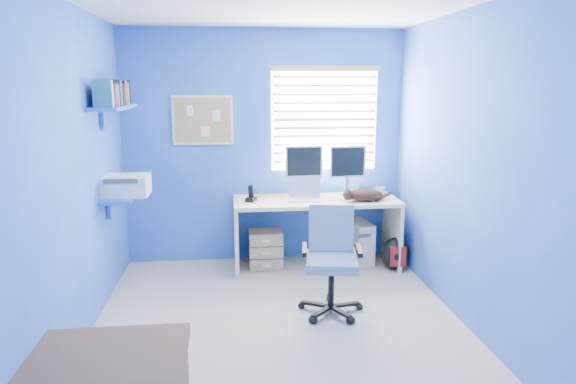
{
  "coord_description": "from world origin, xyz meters",
  "views": [
    {
      "loc": [
        -0.36,
        -3.92,
        1.91
      ],
      "look_at": [
        0.15,
        0.65,
        0.95
      ],
      "focal_mm": 32.0,
      "sensor_mm": 36.0,
      "label": 1
    }
  ],
  "objects": [
    {
      "name": "mug",
      "position": [
        1.06,
        1.4,
        0.79
      ],
      "size": [
        0.1,
        0.09,
        0.1
      ],
      "primitive_type": "imported",
      "color": "#276C6D",
      "rests_on": "desk"
    },
    {
      "name": "tower_pc",
      "position": [
        1.02,
        1.37,
        0.23
      ],
      "size": [
        0.25,
        0.46,
        0.45
      ],
      "primitive_type": "cube",
      "rotation": [
        0.0,
        0.0,
        0.15
      ],
      "color": "beige",
      "rests_on": "floor"
    },
    {
      "name": "wall_left",
      "position": [
        -1.5,
        0.0,
        1.25
      ],
      "size": [
        0.01,
        3.2,
        2.5
      ],
      "primitive_type": "cube",
      "color": "blue",
      "rests_on": "ground"
    },
    {
      "name": "laptop",
      "position": [
        0.38,
        1.22,
        0.85
      ],
      "size": [
        0.37,
        0.31,
        0.22
      ],
      "primitive_type": "cube",
      "rotation": [
        0.0,
        0.0,
        -0.16
      ],
      "color": "silver",
      "rests_on": "desk"
    },
    {
      "name": "yellow_book",
      "position": [
        0.88,
        1.17,
        0.12
      ],
      "size": [
        0.03,
        0.17,
        0.24
      ],
      "primitive_type": "cube",
      "color": "yellow",
      "rests_on": "floor"
    },
    {
      "name": "wall_shelves",
      "position": [
        -1.35,
        0.75,
        1.43
      ],
      "size": [
        0.42,
        0.9,
        1.05
      ],
      "color": "blue",
      "rests_on": "ground"
    },
    {
      "name": "phone",
      "position": [
        -0.17,
        1.23,
        0.82
      ],
      "size": [
        0.13,
        0.14,
        0.17
      ],
      "primitive_type": "cube",
      "rotation": [
        0.0,
        0.0,
        -0.43
      ],
      "color": "black",
      "rests_on": "desk"
    },
    {
      "name": "backpack",
      "position": [
        1.33,
        1.06,
        0.18
      ],
      "size": [
        0.32,
        0.25,
        0.35
      ],
      "primitive_type": "ellipsoid",
      "rotation": [
        0.0,
        0.0,
        -0.09
      ],
      "color": "black",
      "rests_on": "floor"
    },
    {
      "name": "window_blinds",
      "position": [
        0.65,
        1.57,
        1.55
      ],
      "size": [
        1.15,
        0.05,
        1.1
      ],
      "color": "white",
      "rests_on": "ground"
    },
    {
      "name": "monitor_right",
      "position": [
        0.88,
        1.42,
        1.01
      ],
      "size": [
        0.41,
        0.17,
        0.54
      ],
      "primitive_type": "cube",
      "rotation": [
        0.0,
        0.0,
        0.12
      ],
      "color": "silver",
      "rests_on": "desk"
    },
    {
      "name": "ceiling",
      "position": [
        0.0,
        0.0,
        2.5
      ],
      "size": [
        3.0,
        3.2,
        0.0
      ],
      "primitive_type": "cube",
      "color": "white",
      "rests_on": "wall_back"
    },
    {
      "name": "drawer_boxes",
      "position": [
        -0.02,
        1.28,
        0.2
      ],
      "size": [
        0.35,
        0.28,
        0.41
      ],
      "primitive_type": "cube",
      "color": "tan",
      "rests_on": "floor"
    },
    {
      "name": "office_chair",
      "position": [
        0.46,
        0.15,
        0.34
      ],
      "size": [
        0.59,
        0.59,
        0.9
      ],
      "color": "black",
      "rests_on": "floor"
    },
    {
      "name": "cd_spindle",
      "position": [
        1.26,
        1.47,
        0.78
      ],
      "size": [
        0.13,
        0.13,
        0.07
      ],
      "primitive_type": "cylinder",
      "color": "silver",
      "rests_on": "desk"
    },
    {
      "name": "corkboard",
      "position": [
        -0.65,
        1.58,
        1.55
      ],
      "size": [
        0.64,
        0.02,
        0.52
      ],
      "color": "beige",
      "rests_on": "ground"
    },
    {
      "name": "wall_back",
      "position": [
        0.0,
        1.6,
        1.25
      ],
      "size": [
        3.0,
        0.01,
        2.5
      ],
      "primitive_type": "cube",
      "color": "blue",
      "rests_on": "ground"
    },
    {
      "name": "wall_front",
      "position": [
        0.0,
        -1.6,
        1.25
      ],
      "size": [
        3.0,
        0.01,
        2.5
      ],
      "primitive_type": "cube",
      "color": "blue",
      "rests_on": "ground"
    },
    {
      "name": "cat",
      "position": [
        1.0,
        1.11,
        0.81
      ],
      "size": [
        0.39,
        0.25,
        0.13
      ],
      "primitive_type": "ellipsoid",
      "rotation": [
        0.0,
        0.0,
        0.17
      ],
      "color": "black",
      "rests_on": "desk"
    },
    {
      "name": "monitor_left",
      "position": [
        0.41,
        1.48,
        1.01
      ],
      "size": [
        0.4,
        0.13,
        0.54
      ],
      "primitive_type": "cube",
      "rotation": [
        0.0,
        0.0,
        -0.01
      ],
      "color": "silver",
      "rests_on": "desk"
    },
    {
      "name": "wall_right",
      "position": [
        1.5,
        0.0,
        1.25
      ],
      "size": [
        0.01,
        3.2,
        2.5
      ],
      "primitive_type": "cube",
      "color": "blue",
      "rests_on": "ground"
    },
    {
      "name": "floor",
      "position": [
        0.0,
        0.0,
        0.0
      ],
      "size": [
        3.0,
        3.2,
        0.0
      ],
      "primitive_type": "cube",
      "color": "tan",
      "rests_on": "ground"
    },
    {
      "name": "desk",
      "position": [
        0.51,
        1.26,
        0.37
      ],
      "size": [
        1.72,
        0.65,
        0.74
      ],
      "primitive_type": "cube",
      "color": "beige",
      "rests_on": "floor"
    }
  ]
}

